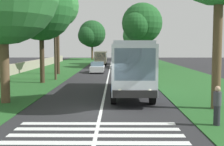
{
  "coord_description": "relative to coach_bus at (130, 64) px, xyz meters",
  "views": [
    {
      "loc": [
        -15.3,
        -0.72,
        3.39
      ],
      "look_at": [
        5.23,
        -0.54,
        1.6
      ],
      "focal_mm": 48.46,
      "sensor_mm": 36.0,
      "label": 1
    }
  ],
  "objects": [
    {
      "name": "roadside_tree_right_3",
      "position": [
        35.97,
        -4.0,
        5.76
      ],
      "size": [
        7.56,
        6.8,
        11.43
      ],
      "color": "#3D2D1E",
      "rests_on": "grass_verge_right"
    },
    {
      "name": "trailing_car_1",
      "position": [
        24.94,
        -0.3,
        -1.48
      ],
      "size": [
        4.3,
        1.78,
        1.43
      ],
      "color": "black",
      "rests_on": "ground"
    },
    {
      "name": "trailing_car_0",
      "position": [
        18.02,
        3.34,
        -1.48
      ],
      "size": [
        4.3,
        1.78,
        1.43
      ],
      "color": "silver",
      "rests_on": "ground"
    },
    {
      "name": "ground",
      "position": [
        -6.26,
        1.8,
        -2.15
      ],
      "size": [
        160.0,
        160.0,
        0.0
      ],
      "primitive_type": "plane",
      "color": "#262628"
    },
    {
      "name": "roadside_tree_right_0",
      "position": [
        27.25,
        -3.12,
        4.85
      ],
      "size": [
        7.58,
        6.49,
        10.37
      ],
      "color": "#4C3826",
      "rests_on": "grass_verge_right"
    },
    {
      "name": "grass_verge_left",
      "position": [
        8.74,
        10.0,
        -2.13
      ],
      "size": [
        120.0,
        8.0,
        0.04
      ],
      "primitive_type": "cube",
      "color": "#235623",
      "rests_on": "ground"
    },
    {
      "name": "trailing_minibus_0",
      "position": [
        34.27,
        3.63,
        -0.6
      ],
      "size": [
        6.0,
        2.14,
        2.53
      ],
      "color": "#BFB299",
      "rests_on": "ground"
    },
    {
      "name": "coach_bus",
      "position": [
        0.0,
        0.0,
        0.0
      ],
      "size": [
        11.16,
        2.62,
        3.73
      ],
      "color": "silver",
      "rests_on": "ground"
    },
    {
      "name": "roadside_tree_left_2",
      "position": [
        57.24,
        7.17,
        4.4
      ],
      "size": [
        8.38,
        7.0,
        10.2
      ],
      "color": "brown",
      "rests_on": "grass_verge_left"
    },
    {
      "name": "pedestrian",
      "position": [
        -8.85,
        -3.28,
        -1.24
      ],
      "size": [
        0.34,
        0.34,
        1.69
      ],
      "color": "#26262D",
      "rests_on": "grass_verge_right"
    },
    {
      "name": "utility_pole",
      "position": [
        9.05,
        7.1,
        2.22
      ],
      "size": [
        0.24,
        1.4,
        8.36
      ],
      "color": "#473828",
      "rests_on": "grass_verge_left"
    },
    {
      "name": "roadside_tree_right_2",
      "position": [
        56.72,
        -3.35,
        4.08
      ],
      "size": [
        6.08,
        5.01,
        8.83
      ],
      "color": "#4C3826",
      "rests_on": "grass_verge_right"
    },
    {
      "name": "roadside_tree_left_1",
      "position": [
        15.66,
        8.2,
        6.02
      ],
      "size": [
        6.47,
        5.3,
        10.95
      ],
      "color": "#3D2D1E",
      "rests_on": "grass_verge_left"
    },
    {
      "name": "roadside_wall",
      "position": [
        13.74,
        13.4,
        -1.46
      ],
      "size": [
        70.0,
        0.4,
        1.29
      ],
      "primitive_type": "cube",
      "color": "#9E937F",
      "rests_on": "grass_verge_left"
    },
    {
      "name": "centre_line",
      "position": [
        8.74,
        1.8,
        -2.14
      ],
      "size": [
        110.0,
        0.16,
        0.01
      ],
      "primitive_type": "cube",
      "color": "silver",
      "rests_on": "ground"
    },
    {
      "name": "zebra_crossing",
      "position": [
        -10.71,
        1.8,
        -2.14
      ],
      "size": [
        4.95,
        6.8,
        0.01
      ],
      "color": "silver",
      "rests_on": "ground"
    },
    {
      "name": "grass_verge_right",
      "position": [
        8.74,
        -6.4,
        -2.13
      ],
      "size": [
        120.0,
        8.0,
        0.04
      ],
      "primitive_type": "cube",
      "color": "#235623",
      "rests_on": "ground"
    },
    {
      "name": "roadside_tree_left_0",
      "position": [
        6.52,
        7.95,
        4.61
      ],
      "size": [
        6.69,
        5.89,
        9.81
      ],
      "color": "#3D2D1E",
      "rests_on": "grass_verge_left"
    }
  ]
}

